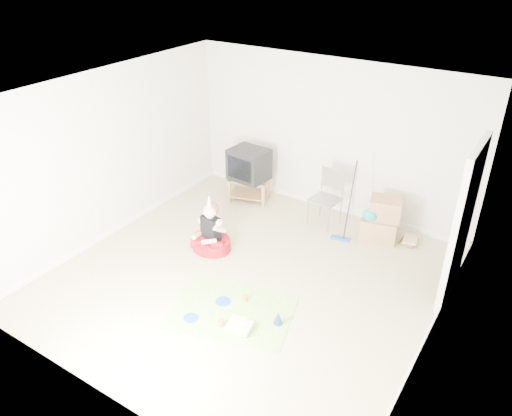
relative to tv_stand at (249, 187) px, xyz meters
The scene contains 16 objects.
ground 2.35m from the tv_stand, 57.50° to the right, with size 5.00×5.00×0.00m, color #C9BA90.
doorway_recess 3.89m from the tv_stand, 11.64° to the right, with size 0.02×0.90×2.05m, color black.
tv_stand is the anchor object (origin of this frame).
crt_tv 0.45m from the tv_stand, 63.43° to the right, with size 0.64×0.53×0.55m, color black.
folding_chair 1.54m from the tv_stand, ahead, with size 0.48×0.46×0.97m.
cardboard_boxes 2.45m from the tv_stand, ahead, with size 0.63×0.55×0.69m.
floor_mop 1.98m from the tv_stand, ahead, with size 0.32×0.41×1.22m.
book_pile 2.92m from the tv_stand, ahead, with size 0.25×0.31×0.10m.
seated_woman 1.70m from the tv_stand, 76.59° to the right, with size 0.73×0.73×0.91m.
party_mat 3.08m from the tv_stand, 60.90° to the right, with size 1.55×1.12×0.01m, color #ED3291.
birthday_cake 3.40m from the tv_stand, 58.62° to the right, with size 0.33×0.29×0.14m.
blue_plate_near 2.90m from the tv_stand, 63.49° to the right, with size 0.20×0.20×0.01m, color #1647B3.
blue_plate_far 3.28m from the tv_stand, 69.62° to the right, with size 0.19×0.19×0.01m, color #1647B3.
orange_cup_near 2.87m from the tv_stand, 57.75° to the right, with size 0.07×0.07×0.08m, color orange.
orange_cup_far 3.36m from the tv_stand, 62.57° to the right, with size 0.08×0.08×0.09m, color orange.
blue_party_hat 3.32m from the tv_stand, 50.44° to the right, with size 0.12×0.12×0.18m, color #163D9F.
Camera 1 is at (3.18, -4.71, 4.25)m, focal length 35.00 mm.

